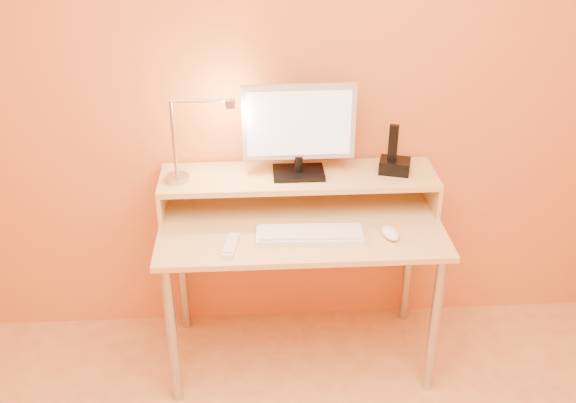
{
  "coord_description": "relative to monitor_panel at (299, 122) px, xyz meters",
  "views": [
    {
      "loc": [
        -0.2,
        -1.24,
        2.14
      ],
      "look_at": [
        -0.06,
        1.13,
        0.86
      ],
      "focal_mm": 41.34,
      "sensor_mm": 36.0,
      "label": 1
    }
  ],
  "objects": [
    {
      "name": "phone_led",
      "position": [
        0.46,
        -0.06,
        -0.21
      ],
      "size": [
        0.01,
        0.0,
        0.04
      ],
      "primitive_type": "cube",
      "color": "#165AFF",
      "rests_on": "phone_dock"
    },
    {
      "name": "shelf_riser_left",
      "position": [
        -0.59,
        -0.01,
        -0.33
      ],
      "size": [
        0.02,
        0.3,
        0.14
      ],
      "primitive_type": "cube",
      "color": "tan",
      "rests_on": "desk_lower"
    },
    {
      "name": "shelf_riser_right",
      "position": [
        0.59,
        -0.01,
        -0.33
      ],
      "size": [
        0.02,
        0.3,
        0.14
      ],
      "primitive_type": "cube",
      "color": "tan",
      "rests_on": "desk_lower"
    },
    {
      "name": "phone_dock",
      "position": [
        0.42,
        -0.01,
        -0.21
      ],
      "size": [
        0.15,
        0.13,
        0.06
      ],
      "primitive_type": "cube",
      "rotation": [
        0.0,
        0.0,
        -0.29
      ],
      "color": "black",
      "rests_on": "desk_shelf"
    },
    {
      "name": "wall_back",
      "position": [
        0.0,
        0.16,
        0.13
      ],
      "size": [
        3.0,
        0.04,
        2.5
      ],
      "primitive_type": "cube",
      "color": "orange",
      "rests_on": "floor"
    },
    {
      "name": "desk_shelf",
      "position": [
        0.0,
        -0.01,
        -0.25
      ],
      "size": [
        1.2,
        0.3,
        0.02
      ],
      "primitive_type": "cube",
      "color": "tan",
      "rests_on": "desk_lower"
    },
    {
      "name": "lamp_head",
      "position": [
        -0.28,
        -0.04,
        0.1
      ],
      "size": [
        0.04,
        0.04,
        0.03
      ],
      "primitive_type": "cylinder",
      "color": "#ACABB4",
      "rests_on": "lamp_arm"
    },
    {
      "name": "remote_control",
      "position": [
        -0.29,
        -0.33,
        -0.39
      ],
      "size": [
        0.08,
        0.18,
        0.02
      ],
      "primitive_type": "cube",
      "rotation": [
        0.0,
        0.0,
        -0.18
      ],
      "color": "white",
      "rests_on": "desk_lower"
    },
    {
      "name": "desk_leg_br",
      "position": [
        0.55,
        0.09,
        -0.77
      ],
      "size": [
        0.04,
        0.04,
        0.69
      ],
      "primitive_type": "cylinder",
      "color": "#ACABB4",
      "rests_on": "floor"
    },
    {
      "name": "lamp_base",
      "position": [
        -0.52,
        -0.04,
        -0.23
      ],
      "size": [
        0.1,
        0.1,
        0.02
      ],
      "primitive_type": "cylinder",
      "color": "#ACABB4",
      "rests_on": "desk_shelf"
    },
    {
      "name": "monitor_screen",
      "position": [
        0.0,
        -0.02,
        0.0
      ],
      "size": [
        0.43,
        0.01,
        0.28
      ],
      "primitive_type": "cube",
      "rotation": [
        0.0,
        0.0,
        0.01
      ],
      "color": "silver",
      "rests_on": "monitor_panel"
    },
    {
      "name": "desk_lower",
      "position": [
        0.0,
        -0.16,
        -0.41
      ],
      "size": [
        1.2,
        0.6,
        0.02
      ],
      "primitive_type": "cube",
      "color": "tan",
      "rests_on": "floor"
    },
    {
      "name": "keyboard",
      "position": [
        0.03,
        -0.27,
        -0.39
      ],
      "size": [
        0.44,
        0.15,
        0.02
      ],
      "primitive_type": "cube",
      "rotation": [
        0.0,
        0.0,
        -0.04
      ],
      "color": "white",
      "rests_on": "desk_lower"
    },
    {
      "name": "lamp_arm",
      "position": [
        -0.4,
        -0.04,
        0.12
      ],
      "size": [
        0.24,
        0.01,
        0.01
      ],
      "primitive_type": "cylinder",
      "rotation": [
        0.0,
        1.57,
        0.0
      ],
      "color": "#ACABB4",
      "rests_on": "lamp_post"
    },
    {
      "name": "lamp_post",
      "position": [
        -0.52,
        -0.04,
        -0.05
      ],
      "size": [
        0.01,
        0.01,
        0.33
      ],
      "primitive_type": "cylinder",
      "color": "#ACABB4",
      "rests_on": "lamp_base"
    },
    {
      "name": "desk_leg_bl",
      "position": [
        -0.55,
        0.09,
        -0.77
      ],
      "size": [
        0.04,
        0.04,
        0.69
      ],
      "primitive_type": "cylinder",
      "color": "#ACABB4",
      "rests_on": "floor"
    },
    {
      "name": "mouse",
      "position": [
        0.36,
        -0.29,
        -0.38
      ],
      "size": [
        0.09,
        0.12,
        0.04
      ],
      "primitive_type": "ellipsoid",
      "rotation": [
        0.0,
        0.0,
        0.23
      ],
      "color": "white",
      "rests_on": "desk_lower"
    },
    {
      "name": "monitor_panel",
      "position": [
        0.0,
        0.0,
        0.0
      ],
      "size": [
        0.48,
        0.04,
        0.32
      ],
      "primitive_type": "cube",
      "rotation": [
        0.0,
        0.0,
        0.01
      ],
      "color": "#B7B7C1",
      "rests_on": "monitor_neck"
    },
    {
      "name": "monitor_neck",
      "position": [
        -0.0,
        -0.01,
        -0.19
      ],
      "size": [
        0.04,
        0.04,
        0.07
      ],
      "primitive_type": "cylinder",
      "color": "black",
      "rests_on": "monitor_foot"
    },
    {
      "name": "monitor_back",
      "position": [
        -0.0,
        0.02,
        0.0
      ],
      "size": [
        0.43,
        0.02,
        0.28
      ],
      "primitive_type": "cube",
      "rotation": [
        0.0,
        0.0,
        0.01
      ],
      "color": "black",
      "rests_on": "monitor_panel"
    },
    {
      "name": "lamp_bulb",
      "position": [
        -0.28,
        -0.04,
        0.09
      ],
      "size": [
        0.03,
        0.03,
        0.0
      ],
      "primitive_type": "cylinder",
      "color": "#FFEAC6",
      "rests_on": "lamp_head"
    },
    {
      "name": "phone_handset",
      "position": [
        0.4,
        -0.01,
        -0.1
      ],
      "size": [
        0.05,
        0.04,
        0.16
      ],
      "primitive_type": "cube",
      "rotation": [
        0.0,
        0.0,
        -0.29
      ],
      "color": "black",
      "rests_on": "phone_dock"
    },
    {
      "name": "desk_leg_fr",
      "position": [
        0.55,
        -0.41,
        -0.77
      ],
      "size": [
        0.04,
        0.04,
        0.69
      ],
      "primitive_type": "cylinder",
      "color": "#ACABB4",
      "rests_on": "floor"
    },
    {
      "name": "desk_leg_fl",
      "position": [
        -0.55,
        -0.41,
        -0.77
      ],
      "size": [
        0.04,
        0.04,
        0.69
      ],
      "primitive_type": "cylinder",
      "color": "#ACABB4",
      "rests_on": "floor"
    },
    {
      "name": "monitor_foot",
      "position": [
        -0.0,
        -0.01,
        -0.23
      ],
      "size": [
        0.22,
        0.16,
        0.02
      ],
      "primitive_type": "cube",
      "color": "black",
      "rests_on": "desk_shelf"
    }
  ]
}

